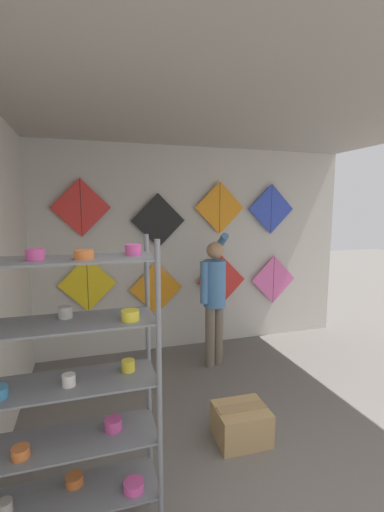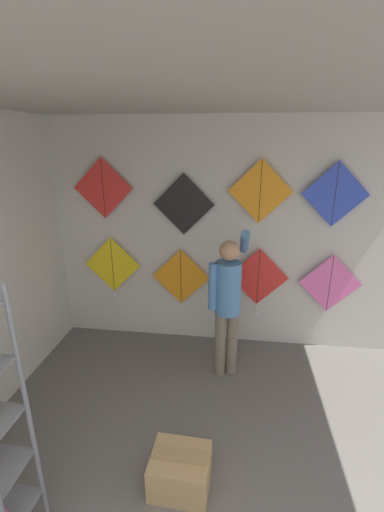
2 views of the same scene
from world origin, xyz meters
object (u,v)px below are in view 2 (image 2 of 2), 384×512
kite_2 (258,278)px  kite_7 (335,194)px  kite_5 (184,204)px  kite_6 (260,191)px  kite_0 (113,266)px  kite_4 (103,188)px  kite_1 (181,277)px  shopkeeper (228,297)px  kite_3 (330,283)px  cardboard_box (180,471)px

kite_2 → kite_7: (0.77, 0.00, 1.04)m
kite_5 → kite_2: bearing=-0.0°
kite_5 → kite_7: 1.70m
kite_6 → kite_5: bearing=180.0°
kite_0 → kite_4: (-0.04, 0.00, 0.99)m
kite_1 → kite_5: 0.92m
kite_2 → kite_4: (-1.89, 0.00, 1.06)m
kite_0 → kite_5: (0.93, 0.00, 0.82)m
kite_0 → kite_5: bearing=0.0°
kite_5 → shopkeeper: bearing=-48.2°
shopkeeper → kite_7: bearing=10.1°
kite_0 → kite_5: 1.24m
kite_3 → kite_4: 2.95m
kite_5 → kite_6: bearing=0.0°
kite_0 → cardboard_box: bearing=-59.4°
kite_2 → kite_7: kite_7 is taller
shopkeeper → kite_2: (0.35, 0.63, -0.03)m
kite_3 → kite_6: 1.40m
cardboard_box → kite_4: size_ratio=0.62×
shopkeeper → kite_0: (-1.50, 0.63, 0.04)m
kite_4 → cardboard_box: bearing=-58.6°
cardboard_box → kite_0: (-1.21, 2.05, 0.84)m
kite_1 → kite_7: size_ratio=1.00×
kite_1 → kite_0: bearing=-180.0°
shopkeeper → kite_4: bearing=138.4°
kite_5 → kite_4: bearing=180.0°
shopkeeper → cardboard_box: size_ratio=3.69×
kite_0 → kite_6: kite_6 is taller
cardboard_box → kite_3: size_ratio=0.62×
kite_6 → shopkeeper: bearing=-116.2°
cardboard_box → kite_5: (-0.28, 2.05, 1.66)m
shopkeeper → kite_3: 1.36m
kite_3 → kite_4: kite_4 is taller
kite_0 → kite_1: size_ratio=1.19×
kite_3 → kite_7: kite_7 is taller
kite_7 → kite_1: bearing=180.0°
shopkeeper → kite_2: 0.72m
kite_1 → kite_7: bearing=0.0°
kite_1 → kite_2: 0.96m
kite_7 → shopkeeper: bearing=-150.7°
kite_1 → kite_5: size_ratio=1.00×
kite_0 → kite_4: kite_4 is taller
kite_3 → kite_5: size_ratio=1.00×
kite_2 → kite_6: 1.06m
shopkeeper → kite_6: 1.25m
kite_0 → kite_4: 0.99m
kite_4 → kite_6: size_ratio=1.00×
kite_7 → kite_6: bearing=180.0°
kite_5 → kite_6: kite_6 is taller
cardboard_box → kite_2: size_ratio=0.52×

